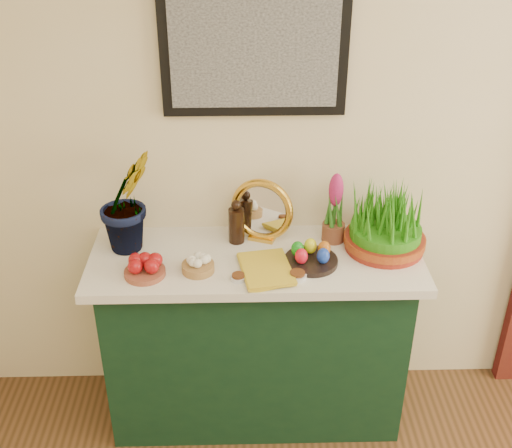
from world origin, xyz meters
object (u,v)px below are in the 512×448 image
Objects in this scene: hyacinth_green at (126,186)px; book at (242,272)px; sideboard at (256,341)px; mirror at (262,211)px; wheatgrass_sabzeh at (386,223)px.

hyacinth_green is 2.25× the size of book.
sideboard is 0.62m from mirror.
wheatgrass_sabzeh is at bearing 7.44° from book.
hyacinth_green is 1.69× the size of wheatgrass_sabzeh.
mirror is (0.56, 0.06, -0.16)m from hyacinth_green.
wheatgrass_sabzeh is at bearing -41.06° from hyacinth_green.
book is (-0.06, -0.15, 0.48)m from sideboard.
mirror is 0.32m from book.
sideboard is 4.56× the size of mirror.
mirror reaches higher than sideboard.
hyacinth_green is 1.09m from wheatgrass_sabzeh.
mirror is 0.53m from wheatgrass_sabzeh.
sideboard is 0.93m from hyacinth_green.
sideboard is 0.81m from wheatgrass_sabzeh.
wheatgrass_sabzeh is (0.61, 0.19, 0.11)m from book.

